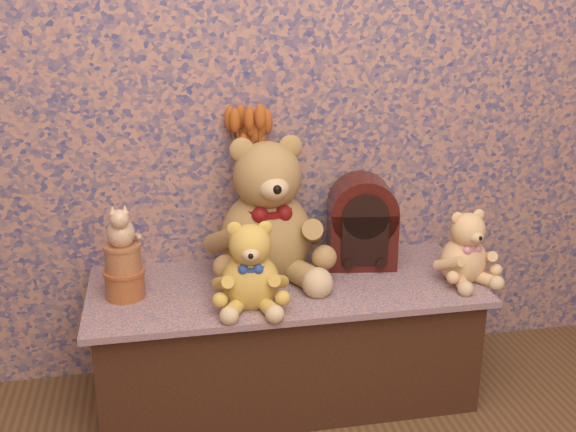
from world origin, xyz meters
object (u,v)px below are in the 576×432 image
Objects in this scene: cathedral_radio at (362,221)px; teddy_large at (266,202)px; teddy_medium at (250,260)px; cat_figurine at (120,224)px; biscuit_tin_lower at (125,284)px; teddy_small at (465,243)px; ceramic_vase at (255,236)px.

teddy_large is at bearing -167.26° from cathedral_radio.
cat_figurine reaches higher than teddy_medium.
cat_figurine is (-0.45, -0.10, -0.01)m from teddy_large.
teddy_medium is 0.92× the size of cathedral_radio.
teddy_medium is 0.40m from biscuit_tin_lower.
teddy_medium reaches higher than biscuit_tin_lower.
cat_figurine is at bearing -162.26° from cathedral_radio.
cathedral_radio is 2.26× the size of cat_figurine.
biscuit_tin_lower is at bearing 166.21° from teddy_small.
teddy_large is 0.50m from biscuit_tin_lower.
teddy_small is 0.82× the size of cathedral_radio.
teddy_small is at bearing -24.79° from cathedral_radio.
cathedral_radio reaches higher than biscuit_tin_lower.
teddy_large is 0.34m from cathedral_radio.
ceramic_vase is at bearing 85.72° from teddy_medium.
teddy_medium is at bearing -21.08° from cat_figurine.
teddy_small reaches higher than ceramic_vase.
teddy_small is 0.68m from ceramic_vase.
teddy_medium is 0.32m from ceramic_vase.
biscuit_tin_lower is at bearing -156.14° from ceramic_vase.
biscuit_tin_lower is (-0.45, -0.10, -0.20)m from teddy_large.
teddy_medium reaches higher than ceramic_vase.
cat_figurine is (-0.77, -0.12, 0.08)m from cathedral_radio.
teddy_medium is 1.12× the size of teddy_small.
teddy_small is at bearing -3.90° from biscuit_tin_lower.
teddy_small is (0.60, -0.17, -0.12)m from teddy_large.
teddy_large is 4.18× the size of biscuit_tin_lower.
teddy_medium is 1.44× the size of ceramic_vase.
teddy_small is at bearing -22.37° from ceramic_vase.
ceramic_vase reaches higher than biscuit_tin_lower.
teddy_large is 0.17m from ceramic_vase.
teddy_large reaches higher than biscuit_tin_lower.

